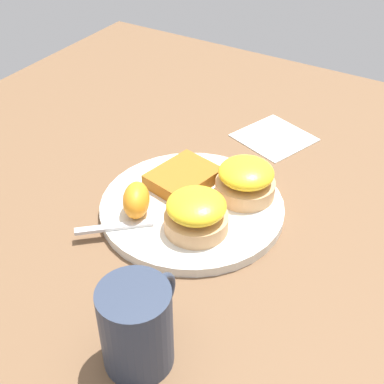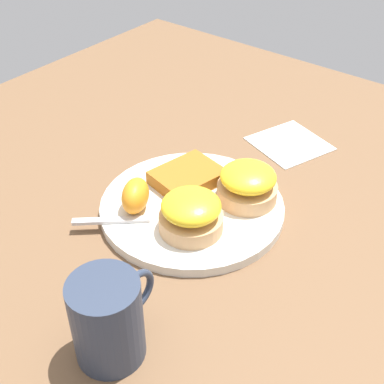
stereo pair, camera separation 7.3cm
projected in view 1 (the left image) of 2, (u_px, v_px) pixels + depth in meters
The scene contains 9 objects.
ground_plane at pixel (192, 211), 0.75m from camera, with size 1.10×1.10×0.00m, color brown.
plate at pixel (192, 207), 0.75m from camera, with size 0.26×0.26×0.01m, color silver.
sandwich_benedict_left at pixel (196, 213), 0.69m from camera, with size 0.08×0.08×0.05m.
sandwich_benedict_right at pixel (246, 180), 0.74m from camera, with size 0.08×0.08×0.05m.
hashbrown_patty at pixel (183, 177), 0.78m from camera, with size 0.09×0.08×0.02m, color #9C5E1D.
orange_wedge at pixel (136, 200), 0.72m from camera, with size 0.06×0.04×0.04m, color orange.
fork at pixel (159, 222), 0.71m from camera, with size 0.14×0.16×0.00m.
cup at pixel (137, 326), 0.53m from camera, with size 0.11×0.07×0.10m.
napkin at pixel (274, 137), 0.91m from camera, with size 0.11×0.11×0.00m, color white.
Camera 1 is at (-0.50, -0.30, 0.48)m, focal length 50.00 mm.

